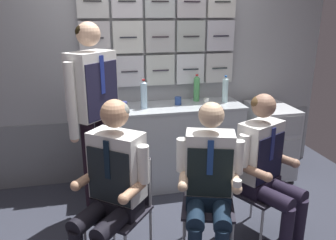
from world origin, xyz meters
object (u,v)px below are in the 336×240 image
object	(u,v)px
service_trolley	(269,139)
water_bottle_blue_cap	(197,88)
folding_chair_right	(208,190)
crew_member_near_trolley	(267,164)
crew_member_left	(111,181)
folding_chair_near_trolley	(250,178)
crew_member_standing	(93,105)
crew_member_right	(209,179)
paper_cup_tan	(178,101)
folding_chair_left	(125,197)

from	to	relation	value
service_trolley	water_bottle_blue_cap	distance (m)	1.04
folding_chair_right	crew_member_near_trolley	xyz separation A→B (m)	(0.49, -0.02, 0.19)
crew_member_left	folding_chair_near_trolley	bearing A→B (deg)	9.18
crew_member_near_trolley	water_bottle_blue_cap	bearing A→B (deg)	98.84
folding_chair_right	folding_chair_near_trolley	distance (m)	0.44
folding_chair_near_trolley	crew_member_near_trolley	bearing A→B (deg)	-63.00
folding_chair_near_trolley	crew_member_standing	distance (m)	1.49
crew_member_left	crew_member_near_trolley	world-z (taller)	crew_member_left
folding_chair_right	water_bottle_blue_cap	xyz separation A→B (m)	(0.29, 1.27, 0.55)
crew_member_right	paper_cup_tan	world-z (taller)	crew_member_right
crew_member_near_trolley	paper_cup_tan	world-z (taller)	crew_member_near_trolley
crew_member_standing	water_bottle_blue_cap	world-z (taller)	crew_member_standing
crew_member_right	water_bottle_blue_cap	world-z (taller)	crew_member_right
folding_chair_left	crew_member_left	bearing A→B (deg)	-129.23
crew_member_right	service_trolley	bearing A→B (deg)	45.61
crew_member_left	crew_member_near_trolley	size ratio (longest dim) A/B	1.03
service_trolley	folding_chair_right	world-z (taller)	service_trolley
folding_chair_near_trolley	paper_cup_tan	bearing A→B (deg)	109.83
crew_member_right	crew_member_standing	distance (m)	1.19
folding_chair_left	water_bottle_blue_cap	xyz separation A→B (m)	(0.95, 1.22, 0.55)
folding_chair_right	crew_member_standing	bearing A→B (deg)	143.23
crew_member_near_trolley	crew_member_standing	size ratio (longest dim) A/B	0.70
crew_member_left	folding_chair_near_trolley	world-z (taller)	crew_member_left
crew_member_left	folding_chair_right	distance (m)	0.79
crew_member_near_trolley	water_bottle_blue_cap	xyz separation A→B (m)	(-0.20, 1.29, 0.36)
service_trolley	water_bottle_blue_cap	xyz separation A→B (m)	(-0.82, 0.24, 0.59)
crew_member_standing	water_bottle_blue_cap	xyz separation A→B (m)	(1.14, 0.64, -0.04)
crew_member_right	crew_member_standing	xyz separation A→B (m)	(-0.80, 0.78, 0.41)
folding_chair_right	water_bottle_blue_cap	size ratio (longest dim) A/B	2.75
folding_chair_left	folding_chair_near_trolley	distance (m)	1.08
crew_member_near_trolley	crew_member_left	bearing A→B (deg)	-177.73
service_trolley	folding_chair_near_trolley	xyz separation A→B (m)	(-0.69, -0.91, 0.04)
folding_chair_left	folding_chair_near_trolley	world-z (taller)	same
paper_cup_tan	crew_member_near_trolley	bearing A→B (deg)	-69.27
folding_chair_right	water_bottle_blue_cap	distance (m)	1.42
folding_chair_left	water_bottle_blue_cap	size ratio (longest dim) A/B	2.75
crew_member_standing	water_bottle_blue_cap	distance (m)	1.31
crew_member_left	folding_chair_near_trolley	distance (m)	1.21
folding_chair_left	folding_chair_right	size ratio (longest dim) A/B	1.00
folding_chair_near_trolley	folding_chair_left	bearing A→B (deg)	-176.28
folding_chair_right	crew_member_near_trolley	world-z (taller)	crew_member_near_trolley
crew_member_standing	crew_member_near_trolley	bearing A→B (deg)	-25.91
service_trolley	folding_chair_near_trolley	size ratio (longest dim) A/B	1.04
crew_member_right	crew_member_near_trolley	xyz separation A→B (m)	(0.54, 0.13, 0.00)
crew_member_left	crew_member_standing	size ratio (longest dim) A/B	0.72
folding_chair_left	water_bottle_blue_cap	world-z (taller)	water_bottle_blue_cap
service_trolley	crew_member_near_trolley	distance (m)	1.24
folding_chair_left	crew_member_standing	distance (m)	0.85
crew_member_right	folding_chair_near_trolley	world-z (taller)	crew_member_right
crew_member_right	crew_member_standing	world-z (taller)	crew_member_standing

